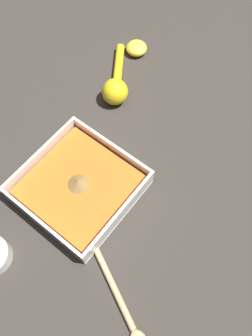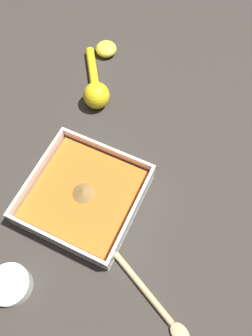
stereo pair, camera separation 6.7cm
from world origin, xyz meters
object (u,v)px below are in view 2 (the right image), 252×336
at_px(lemon_squeezer, 96,90).
at_px(lemon_half, 106,49).
at_px(spice_bowl, 11,285).
at_px(square_dish, 84,196).
at_px(wooden_spoon, 151,298).

xyz_separation_m(lemon_squeezer, lemon_half, (-0.14, -0.04, -0.01)).
distance_m(spice_bowl, lemon_squeezer, 0.45).
xyz_separation_m(square_dish, lemon_half, (-0.38, -0.14, -0.00)).
bearing_deg(wooden_spoon, lemon_half, 149.39).
height_order(spice_bowl, wooden_spoon, spice_bowl).
relative_size(spice_bowl, wooden_spoon, 0.37).
bearing_deg(lemon_half, square_dish, 20.73).
distance_m(square_dish, lemon_half, 0.41).
bearing_deg(spice_bowl, square_dish, 169.69).
relative_size(square_dish, spice_bowl, 2.92).
distance_m(spice_bowl, wooden_spoon, 0.25).
height_order(square_dish, lemon_squeezer, lemon_squeezer).
distance_m(lemon_squeezer, lemon_half, 0.15).
xyz_separation_m(spice_bowl, wooden_spoon, (-0.09, 0.23, -0.01)).
bearing_deg(spice_bowl, wooden_spoon, 110.47).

